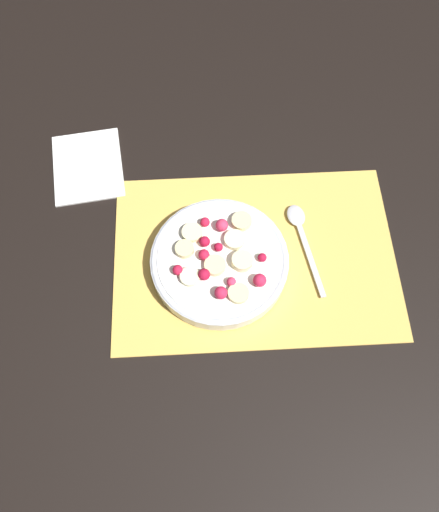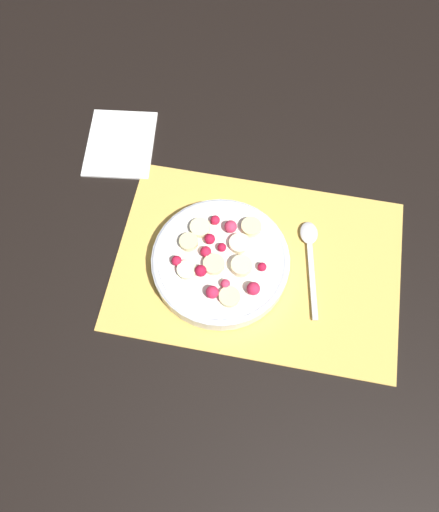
# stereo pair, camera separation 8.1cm
# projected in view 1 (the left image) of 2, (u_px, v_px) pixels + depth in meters

# --- Properties ---
(ground_plane) EXTENTS (3.00, 3.00, 0.00)m
(ground_plane) POSITION_uv_depth(u_px,v_px,m) (255.00, 257.00, 0.85)
(ground_plane) COLOR black
(placemat) EXTENTS (0.48, 0.33, 0.01)m
(placemat) POSITION_uv_depth(u_px,v_px,m) (255.00, 256.00, 0.85)
(placemat) COLOR #E0B251
(placemat) RESTS_ON ground_plane
(fruit_bowl) EXTENTS (0.23, 0.23, 0.05)m
(fruit_bowl) POSITION_uv_depth(u_px,v_px,m) (220.00, 261.00, 0.82)
(fruit_bowl) COLOR silver
(fruit_bowl) RESTS_ON placemat
(spoon) EXTENTS (0.05, 0.18, 0.01)m
(spoon) POSITION_uv_depth(u_px,v_px,m) (301.00, 229.00, 0.87)
(spoon) COLOR silver
(spoon) RESTS_ON placemat
(napkin) EXTENTS (0.14, 0.17, 0.01)m
(napkin) POSITION_uv_depth(u_px,v_px,m) (88.00, 165.00, 0.93)
(napkin) COLOR white
(napkin) RESTS_ON ground_plane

